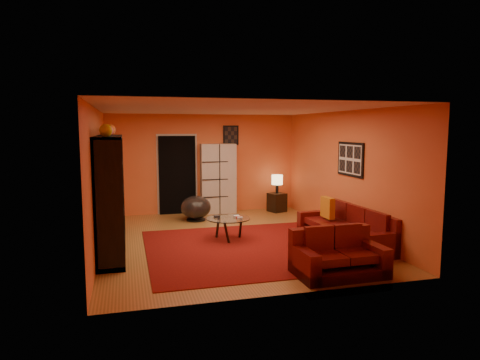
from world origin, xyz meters
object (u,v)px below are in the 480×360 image
object	(u,v)px
tv	(114,195)
table_lamp	(277,180)
coffee_table	(228,220)
storage_cabinet	(218,178)
bowl_chair	(196,207)
side_table	(277,202)
loveseat	(337,256)
sofa	(349,229)
entertainment_unit	(111,192)

from	to	relation	value
tv	table_lamp	distance (m)	4.84
table_lamp	coffee_table	bearing A→B (deg)	-127.70
storage_cabinet	bowl_chair	xyz separation A→B (m)	(-0.74, -0.83, -0.60)
storage_cabinet	side_table	distance (m)	1.72
coffee_table	table_lamp	size ratio (longest dim) A/B	1.77
bowl_chair	table_lamp	world-z (taller)	table_lamp
loveseat	bowl_chair	bearing A→B (deg)	17.39
sofa	loveseat	world-z (taller)	same
entertainment_unit	storage_cabinet	xyz separation A→B (m)	(2.63, 2.80, -0.13)
loveseat	storage_cabinet	size ratio (longest dim) A/B	0.74
loveseat	table_lamp	xyz separation A→B (m)	(0.83, 4.95, 0.56)
coffee_table	storage_cabinet	world-z (taller)	storage_cabinet
entertainment_unit	sofa	bearing A→B (deg)	-11.66
tv	storage_cabinet	xyz separation A→B (m)	(2.58, 2.78, -0.09)
tv	bowl_chair	size ratio (longest dim) A/B	1.34
entertainment_unit	coffee_table	bearing A→B (deg)	-0.25
loveseat	storage_cabinet	bearing A→B (deg)	6.87
coffee_table	side_table	world-z (taller)	side_table
side_table	coffee_table	bearing A→B (deg)	-127.70
tv	sofa	bearing A→B (deg)	-102.07
tv	table_lamp	world-z (taller)	tv
coffee_table	table_lamp	distance (m)	3.24
coffee_table	table_lamp	world-z (taller)	table_lamp
side_table	table_lamp	world-z (taller)	table_lamp
side_table	bowl_chair	bearing A→B (deg)	-166.39
storage_cabinet	table_lamp	bearing A→B (deg)	-7.43
side_table	entertainment_unit	bearing A→B (deg)	-148.92
tv	table_lamp	size ratio (longest dim) A/B	2.00
storage_cabinet	side_table	world-z (taller)	storage_cabinet
loveseat	storage_cabinet	distance (m)	5.31
coffee_table	bowl_chair	bearing A→B (deg)	99.64
table_lamp	side_table	bearing A→B (deg)	0.00
tv	storage_cabinet	world-z (taller)	storage_cabinet
entertainment_unit	storage_cabinet	bearing A→B (deg)	46.78
entertainment_unit	loveseat	world-z (taller)	entertainment_unit
table_lamp	entertainment_unit	bearing A→B (deg)	-148.92
storage_cabinet	loveseat	bearing A→B (deg)	-79.46
sofa	loveseat	xyz separation A→B (m)	(-1.05, -1.51, 0.00)
tv	loveseat	distance (m)	4.18
loveseat	bowl_chair	distance (m)	4.63
entertainment_unit	sofa	xyz separation A→B (m)	(4.41, -0.91, -0.77)
side_table	loveseat	bearing A→B (deg)	-99.47
storage_cabinet	table_lamp	world-z (taller)	storage_cabinet
entertainment_unit	bowl_chair	xyz separation A→B (m)	(1.89, 1.97, -0.73)
loveseat	coffee_table	distance (m)	2.67
loveseat	bowl_chair	xyz separation A→B (m)	(-1.47, 4.39, 0.03)
tv	side_table	xyz separation A→B (m)	(4.14, 2.50, -0.75)
sofa	coffee_table	distance (m)	2.37
tv	coffee_table	xyz separation A→B (m)	(2.18, -0.03, -0.61)
sofa	bowl_chair	distance (m)	3.83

